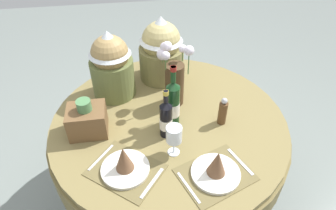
{
  "coord_description": "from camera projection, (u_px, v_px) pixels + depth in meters",
  "views": [
    {
      "loc": [
        -0.2,
        -1.25,
        1.93
      ],
      "look_at": [
        0.0,
        0.03,
        0.84
      ],
      "focal_mm": 31.18,
      "sensor_mm": 36.0,
      "label": 1
    }
  ],
  "objects": [
    {
      "name": "woven_basket_side_left",
      "position": [
        87.0,
        120.0,
        1.59
      ],
      "size": [
        0.21,
        0.17,
        0.22
      ],
      "color": "brown",
      "rests_on": "dining_table"
    },
    {
      "name": "place_setting_right",
      "position": [
        216.0,
        169.0,
        1.39
      ],
      "size": [
        0.41,
        0.36,
        0.16
      ],
      "color": "brown",
      "rests_on": "dining_table"
    },
    {
      "name": "gift_tub_back_left",
      "position": [
        111.0,
        62.0,
        1.77
      ],
      "size": [
        0.27,
        0.27,
        0.44
      ],
      "color": "olive",
      "rests_on": "dining_table"
    },
    {
      "name": "ground",
      "position": [
        169.0,
        193.0,
        2.21
      ],
      "size": [
        8.0,
        8.0,
        0.0
      ],
      "primitive_type": "plane",
      "color": "gray"
    },
    {
      "name": "wine_bottle_centre",
      "position": [
        166.0,
        119.0,
        1.55
      ],
      "size": [
        0.07,
        0.07,
        0.3
      ],
      "color": "black",
      "rests_on": "dining_table"
    },
    {
      "name": "gift_tub_back_centre",
      "position": [
        161.0,
        47.0,
        1.92
      ],
      "size": [
        0.3,
        0.3,
        0.44
      ],
      "color": "olive",
      "rests_on": "dining_table"
    },
    {
      "name": "dining_table",
      "position": [
        169.0,
        135.0,
        1.81
      ],
      "size": [
        1.41,
        1.41,
        0.76
      ],
      "color": "olive",
      "rests_on": "ground"
    },
    {
      "name": "flower_vase",
      "position": [
        174.0,
        77.0,
        1.73
      ],
      "size": [
        0.18,
        0.2,
        0.44
      ],
      "color": "#47331E",
      "rests_on": "dining_table"
    },
    {
      "name": "wine_bottle_left",
      "position": [
        173.0,
        103.0,
        1.61
      ],
      "size": [
        0.08,
        0.08,
        0.38
      ],
      "color": "#143819",
      "rests_on": "dining_table"
    },
    {
      "name": "pepper_mill",
      "position": [
        223.0,
        112.0,
        1.65
      ],
      "size": [
        0.05,
        0.05,
        0.18
      ],
      "color": "brown",
      "rests_on": "dining_table"
    },
    {
      "name": "wine_glass_left",
      "position": [
        174.0,
        135.0,
        1.44
      ],
      "size": [
        0.08,
        0.08,
        0.18
      ],
      "color": "silver",
      "rests_on": "dining_table"
    },
    {
      "name": "place_setting_left",
      "position": [
        125.0,
        164.0,
        1.41
      ],
      "size": [
        0.43,
        0.42,
        0.16
      ],
      "color": "brown",
      "rests_on": "dining_table"
    }
  ]
}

